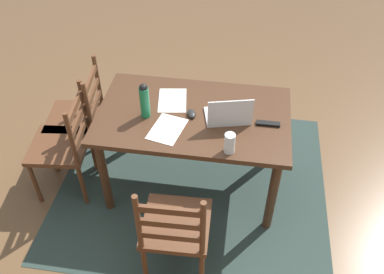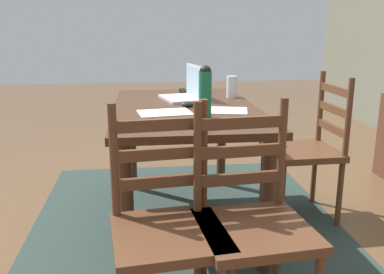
% 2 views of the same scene
% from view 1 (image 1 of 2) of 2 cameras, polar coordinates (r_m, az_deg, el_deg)
% --- Properties ---
extents(ground_plane, '(14.00, 14.00, 0.00)m').
position_cam_1_polar(ground_plane, '(3.65, 0.16, -6.17)').
color(ground_plane, brown).
extents(area_rug, '(2.23, 1.96, 0.01)m').
position_cam_1_polar(area_rug, '(3.65, 0.16, -6.14)').
color(area_rug, '#283833').
rests_on(area_rug, ground).
extents(dining_table, '(1.42, 0.86, 0.77)m').
position_cam_1_polar(dining_table, '(3.18, 0.18, 1.67)').
color(dining_table, '#422819').
rests_on(dining_table, ground).
extents(chair_right_far, '(0.48, 0.48, 0.95)m').
position_cam_1_polar(chair_right_far, '(3.45, -16.93, -1.07)').
color(chair_right_far, '#56331E').
rests_on(chair_right_far, ground).
extents(chair_far_head, '(0.45, 0.45, 0.95)m').
position_cam_1_polar(chair_far_head, '(2.79, -2.27, -12.20)').
color(chair_far_head, '#56331E').
rests_on(chair_far_head, ground).
extents(chair_right_near, '(0.49, 0.49, 0.95)m').
position_cam_1_polar(chair_right_near, '(3.68, -15.03, 2.61)').
color(chair_right_near, '#56331E').
rests_on(chair_right_near, ground).
extents(laptop, '(0.36, 0.29, 0.23)m').
position_cam_1_polar(laptop, '(3.03, 4.97, 3.04)').
color(laptop, silver).
rests_on(laptop, dining_table).
extents(water_bottle, '(0.07, 0.07, 0.28)m').
position_cam_1_polar(water_bottle, '(3.02, -6.45, 5.02)').
color(water_bottle, '#197247').
rests_on(water_bottle, dining_table).
extents(drinking_glass, '(0.07, 0.07, 0.15)m').
position_cam_1_polar(drinking_glass, '(2.78, 5.11, -0.83)').
color(drinking_glass, silver).
rests_on(drinking_glass, dining_table).
extents(computer_mouse, '(0.09, 0.11, 0.03)m').
position_cam_1_polar(computer_mouse, '(3.09, -0.08, 3.18)').
color(computer_mouse, black).
rests_on(computer_mouse, dining_table).
extents(tv_remote, '(0.17, 0.05, 0.02)m').
position_cam_1_polar(tv_remote, '(3.06, 10.25, 1.79)').
color(tv_remote, black).
rests_on(tv_remote, dining_table).
extents(paper_stack_left, '(0.27, 0.34, 0.00)m').
position_cam_1_polar(paper_stack_left, '(2.99, -3.38, 1.08)').
color(paper_stack_left, white).
rests_on(paper_stack_left, dining_table).
extents(paper_stack_right, '(0.25, 0.32, 0.00)m').
position_cam_1_polar(paper_stack_right, '(3.24, -2.66, 4.98)').
color(paper_stack_right, white).
rests_on(paper_stack_right, dining_table).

